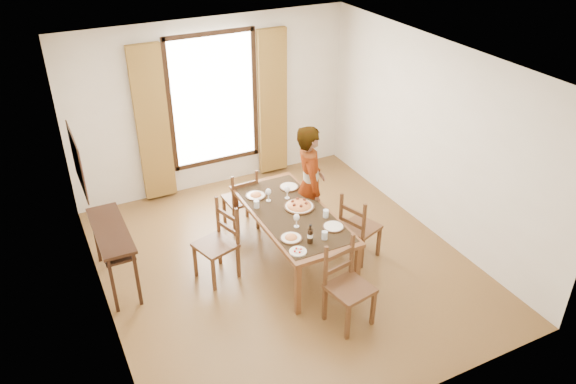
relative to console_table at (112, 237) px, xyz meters
name	(u,v)px	position (x,y,z in m)	size (l,w,h in m)	color
ground	(284,263)	(2.03, -0.60, -0.68)	(5.00, 5.00, 0.00)	#4E3618
room_shell	(279,155)	(2.03, -0.47, 0.86)	(4.60, 5.10, 2.74)	silver
console_table	(112,237)	(0.00, 0.00, 0.00)	(0.38, 1.20, 0.80)	black
dining_table	(292,217)	(2.15, -0.59, 0.01)	(0.92, 2.00, 0.76)	brown
chair_west	(218,245)	(1.18, -0.45, -0.21)	(0.56, 0.56, 1.02)	#51381B
chair_north	(241,201)	(1.87, 0.46, -0.24)	(0.44, 0.44, 0.95)	#51381B
chair_south	(348,287)	(2.19, -1.88, -0.21)	(0.53, 0.53, 1.02)	#51381B
chair_east	(359,229)	(2.97, -0.90, -0.23)	(0.55, 0.55, 0.97)	#51381B
man	(310,185)	(2.60, -0.22, 0.17)	(0.58, 0.72, 1.71)	gray
plate_sw	(291,237)	(1.87, -1.11, 0.10)	(0.27, 0.27, 0.05)	silver
plate_se	(333,226)	(2.44, -1.12, 0.10)	(0.27, 0.27, 0.05)	silver
plate_nw	(256,195)	(1.90, -0.02, 0.10)	(0.27, 0.27, 0.05)	silver
plate_ne	(289,186)	(2.40, 0.00, 0.10)	(0.27, 0.27, 0.05)	silver
pasta_platter	(299,204)	(2.29, -0.52, 0.12)	(0.40, 0.40, 0.10)	#B94817
caprese_plate	(298,251)	(1.82, -1.37, 0.09)	(0.20, 0.20, 0.04)	silver
wine_glass_a	(297,220)	(2.05, -0.90, 0.16)	(0.08, 0.08, 0.18)	white
wine_glass_b	(287,192)	(2.25, -0.24, 0.16)	(0.08, 0.08, 0.18)	white
wine_glass_c	(268,195)	(2.00, -0.19, 0.16)	(0.08, 0.08, 0.18)	white
tumbler_a	(326,214)	(2.48, -0.87, 0.12)	(0.07, 0.07, 0.10)	silver
tumbler_b	(257,204)	(1.79, -0.28, 0.12)	(0.07, 0.07, 0.10)	silver
tumbler_c	(325,235)	(2.23, -1.28, 0.12)	(0.07, 0.07, 0.10)	silver
wine_bottle	(310,234)	(2.04, -1.27, 0.20)	(0.07, 0.07, 0.25)	black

